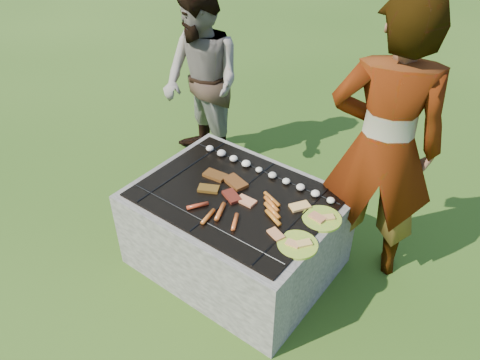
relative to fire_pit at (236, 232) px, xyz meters
The scene contains 10 objects.
lawn 0.28m from the fire_pit, ahead, with size 60.00×60.00×0.00m, color #214411.
fire_pit is the anchor object (origin of this frame).
mushrooms 0.46m from the fire_pit, 90.42° to the left, with size 1.05×0.06×0.04m.
pork_slabs 0.36m from the fire_pit, 164.16° to the left, with size 0.39×0.29×0.02m.
sausages 0.39m from the fire_pit, 28.16° to the right, with size 0.56×0.49×0.03m.
bread_on_grate 0.44m from the fire_pit, ahead, with size 0.44×0.42×0.02m.
plate_far 0.66m from the fire_pit, 13.46° to the left, with size 0.28×0.28×0.03m.
plate_near 0.67m from the fire_pit, 14.51° to the right, with size 0.30×0.30×0.03m.
cook 1.12m from the fire_pit, 38.29° to the left, with size 0.70×0.46×1.91m, color gray.
bystander 1.42m from the fire_pit, 140.01° to the left, with size 0.77×0.60×1.59m, color #A09486.
Camera 1 is at (1.46, -1.87, 2.49)m, focal length 35.00 mm.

